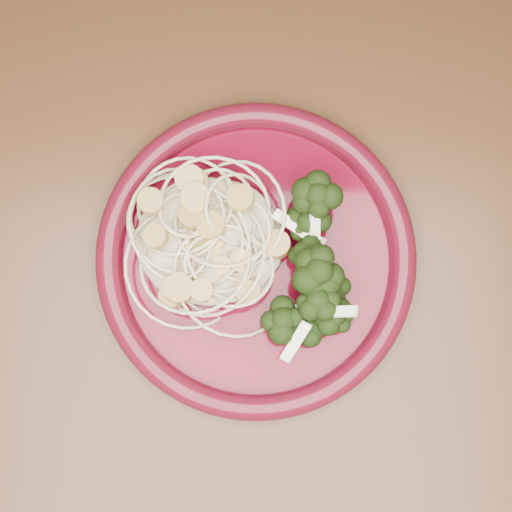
{
  "coord_description": "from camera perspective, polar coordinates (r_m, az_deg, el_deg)",
  "views": [
    {
      "loc": [
        -0.12,
        -0.06,
        1.39
      ],
      "look_at": [
        -0.11,
        0.03,
        0.77
      ],
      "focal_mm": 50.0,
      "sensor_mm": 36.0,
      "label": 1
    }
  ],
  "objects": [
    {
      "name": "onion_garnish",
      "position": [
        0.58,
        4.94,
        -1.19
      ],
      "size": [
        0.08,
        0.1,
        0.05
      ],
      "primitive_type": null,
      "rotation": [
        0.0,
        0.0,
        -0.35
      ],
      "color": "white",
      "rests_on": "broccoli_pile"
    },
    {
      "name": "dining_table",
      "position": [
        0.75,
        8.87,
        -3.52
      ],
      "size": [
        1.2,
        0.8,
        0.75
      ],
      "color": "#472814",
      "rests_on": "ground"
    },
    {
      "name": "broccoli_pile",
      "position": [
        0.61,
        4.71,
        -1.53
      ],
      "size": [
        0.12,
        0.16,
        0.05
      ],
      "primitive_type": "ellipsoid",
      "rotation": [
        0.0,
        0.0,
        -0.35
      ],
      "color": "black",
      "rests_on": "dinner_plate"
    },
    {
      "name": "scallop_cluster",
      "position": [
        0.59,
        -4.0,
        1.92
      ],
      "size": [
        0.16,
        0.16,
        0.04
      ],
      "primitive_type": null,
      "rotation": [
        0.0,
        0.0,
        -0.35
      ],
      "color": "tan",
      "rests_on": "spaghetti_pile"
    },
    {
      "name": "dinner_plate",
      "position": [
        0.63,
        0.0,
        -0.12
      ],
      "size": [
        0.37,
        0.37,
        0.02
      ],
      "rotation": [
        0.0,
        0.0,
        -0.35
      ],
      "color": "#530514",
      "rests_on": "dining_table"
    },
    {
      "name": "spaghetti_pile",
      "position": [
        0.63,
        -3.78,
        1.35
      ],
      "size": [
        0.17,
        0.16,
        0.03
      ],
      "primitive_type": "ellipsoid",
      "rotation": [
        0.0,
        0.0,
        -0.35
      ],
      "color": "beige",
      "rests_on": "dinner_plate"
    }
  ]
}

